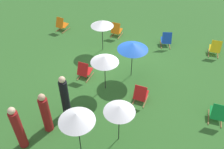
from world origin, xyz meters
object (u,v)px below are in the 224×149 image
at_px(deckchair_0, 116,30).
at_px(person_2, 46,113).
at_px(umbrella_1, 77,117).
at_px(umbrella_4, 102,23).
at_px(deckchair_8, 62,25).
at_px(person_3, 18,128).
at_px(umbrella_3, 105,59).
at_px(deckchair_3, 141,94).
at_px(deckchair_2, 84,71).
at_px(umbrella_0, 133,46).
at_px(deckchair_1, 217,113).
at_px(deckchair_6, 166,40).
at_px(deckchair_5, 215,48).
at_px(umbrella_2, 119,109).
at_px(person_0, 65,97).

relative_size(deckchair_0, person_2, 0.50).
xyz_separation_m(umbrella_1, umbrella_4, (1.61, -5.81, -0.20)).
bearing_deg(deckchair_8, person_3, 118.27).
bearing_deg(person_3, umbrella_3, -76.32).
distance_m(deckchair_0, umbrella_4, 1.93).
bearing_deg(deckchair_0, deckchair_3, 121.97).
bearing_deg(person_2, deckchair_2, -21.68).
xyz_separation_m(deckchair_3, umbrella_0, (0.82, -1.43, 1.18)).
height_order(deckchair_0, umbrella_4, umbrella_4).
xyz_separation_m(deckchair_2, deckchair_3, (-2.70, 0.57, 0.00)).
height_order(umbrella_1, person_3, umbrella_1).
bearing_deg(person_2, deckchair_3, -69.74).
xyz_separation_m(deckchair_1, deckchair_6, (2.67, -4.37, 0.00)).
relative_size(umbrella_4, person_2, 0.98).
height_order(deckchair_6, umbrella_1, umbrella_1).
xyz_separation_m(deckchair_5, person_2, (5.26, 6.89, 0.43)).
bearing_deg(deckchair_1, umbrella_4, -28.71).
bearing_deg(deckchair_3, deckchair_1, -177.72).
bearing_deg(deckchair_6, umbrella_2, 70.11).
relative_size(deckchair_3, person_3, 0.46).
distance_m(deckchair_3, umbrella_4, 4.19).
height_order(deckchair_5, deckchair_8, same).
bearing_deg(person_2, umbrella_4, -20.89).
distance_m(person_0, person_2, 0.90).
height_order(umbrella_0, person_0, person_0).
bearing_deg(umbrella_2, deckchair_0, -69.70).
distance_m(umbrella_4, person_2, 5.41).
height_order(umbrella_2, umbrella_3, umbrella_3).
height_order(deckchair_0, umbrella_1, umbrella_1).
distance_m(deckchair_0, deckchair_1, 7.01).
height_order(deckchair_3, umbrella_2, umbrella_2).
bearing_deg(person_0, deckchair_5, -123.71).
bearing_deg(deckchair_6, deckchair_5, 164.61).
xyz_separation_m(deckchair_0, person_3, (0.49, 7.78, 0.49)).
bearing_deg(person_0, person_2, 78.99).
height_order(umbrella_0, umbrella_4, umbrella_0).
relative_size(deckchair_5, umbrella_3, 0.50).
relative_size(umbrella_0, person_3, 0.95).
bearing_deg(umbrella_3, deckchair_5, -134.60).
bearing_deg(person_0, deckchair_6, -107.39).
bearing_deg(deckchair_5, umbrella_1, 58.89).
bearing_deg(umbrella_1, deckchair_5, -117.22).
distance_m(deckchair_2, umbrella_3, 1.64).
relative_size(deckchair_2, umbrella_4, 0.50).
bearing_deg(deckchair_0, umbrella_1, 102.56).
height_order(deckchair_8, umbrella_4, umbrella_4).
distance_m(umbrella_3, person_3, 3.91).
xyz_separation_m(deckchair_6, umbrella_3, (1.75, 4.19, 1.15)).
distance_m(deckchair_8, person_3, 7.77).
bearing_deg(umbrella_0, umbrella_1, 85.06).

